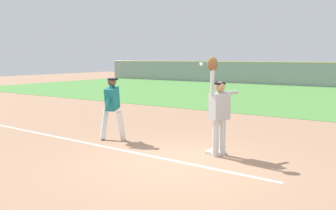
{
  "coord_description": "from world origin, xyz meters",
  "views": [
    {
      "loc": [
        4.43,
        -6.7,
        2.28
      ],
      "look_at": [
        -1.06,
        1.27,
        1.05
      ],
      "focal_mm": 40.61,
      "sensor_mm": 36.0,
      "label": 1
    }
  ],
  "objects_px": {
    "first_base": "(215,152)",
    "baseball": "(201,64)",
    "runner": "(112,104)",
    "parked_car_black": "(235,74)",
    "parked_car_red": "(293,75)",
    "fielder": "(219,108)"
  },
  "relations": [
    {
      "from": "parked_car_black",
      "to": "parked_car_red",
      "type": "relative_size",
      "value": 1.03
    },
    {
      "from": "first_base",
      "to": "parked_car_black",
      "type": "distance_m",
      "value": 28.33
    },
    {
      "from": "parked_car_red",
      "to": "baseball",
      "type": "bearing_deg",
      "value": -80.26
    },
    {
      "from": "first_base",
      "to": "parked_car_red",
      "type": "bearing_deg",
      "value": 102.77
    },
    {
      "from": "fielder",
      "to": "parked_car_red",
      "type": "height_order",
      "value": "fielder"
    },
    {
      "from": "first_base",
      "to": "runner",
      "type": "distance_m",
      "value": 3.18
    },
    {
      "from": "parked_car_black",
      "to": "parked_car_red",
      "type": "bearing_deg",
      "value": 4.0
    },
    {
      "from": "baseball",
      "to": "fielder",
      "type": "bearing_deg",
      "value": 7.74
    },
    {
      "from": "parked_car_black",
      "to": "runner",
      "type": "bearing_deg",
      "value": -65.8
    },
    {
      "from": "runner",
      "to": "baseball",
      "type": "xyz_separation_m",
      "value": [
        2.71,
        0.09,
        1.12
      ]
    },
    {
      "from": "first_base",
      "to": "baseball",
      "type": "height_order",
      "value": "baseball"
    },
    {
      "from": "fielder",
      "to": "runner",
      "type": "bearing_deg",
      "value": 25.38
    },
    {
      "from": "fielder",
      "to": "parked_car_black",
      "type": "bearing_deg",
      "value": -43.56
    },
    {
      "from": "parked_car_black",
      "to": "fielder",
      "type": "bearing_deg",
      "value": -59.66
    },
    {
      "from": "first_base",
      "to": "parked_car_red",
      "type": "relative_size",
      "value": 0.08
    },
    {
      "from": "runner",
      "to": "parked_car_black",
      "type": "relative_size",
      "value": 0.37
    },
    {
      "from": "fielder",
      "to": "runner",
      "type": "xyz_separation_m",
      "value": [
        -3.15,
        -0.15,
        -0.12
      ]
    },
    {
      "from": "first_base",
      "to": "parked_car_red",
      "type": "xyz_separation_m",
      "value": [
        -5.82,
        25.7,
        0.63
      ]
    },
    {
      "from": "baseball",
      "to": "runner",
      "type": "bearing_deg",
      "value": -178.11
    },
    {
      "from": "first_base",
      "to": "runner",
      "type": "relative_size",
      "value": 0.22
    },
    {
      "from": "first_base",
      "to": "fielder",
      "type": "relative_size",
      "value": 0.17
    },
    {
      "from": "fielder",
      "to": "baseball",
      "type": "relative_size",
      "value": 30.81
    }
  ]
}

